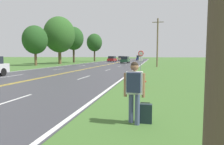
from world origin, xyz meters
TOP-DOWN VIEW (x-y plane):
  - hitchhiker_person at (8.69, 5.92)m, footprint 0.58×0.42m
  - suitcase at (8.99, 6.06)m, footprint 0.38×0.18m
  - fire_hydrant at (8.57, 12.33)m, footprint 0.44×0.28m
  - traffic_sign at (7.87, 21.52)m, footprint 0.60×0.10m
  - utility_pole_midground at (9.73, 33.99)m, footprint 1.80×0.24m
  - tree_left_verge at (-11.44, 50.02)m, footprint 5.24×5.24m
  - tree_mid_treeline at (-9.05, 60.90)m, footprint 4.78×4.78m
  - tree_right_cluster at (-12.40, 34.13)m, footprint 4.57×4.57m
  - tree_far_back at (-11.07, 41.27)m, footprint 6.75×6.75m
  - car_dark_green_suv_mid_near at (2.51, 47.82)m, footprint 1.85×4.01m
  - car_red_van_mid_far at (-2.99, 58.95)m, footprint 2.03×4.80m
  - car_champagne_hatchback_receding at (-1.75, 68.65)m, footprint 1.93×4.06m
  - car_dark_blue_van_distant at (3.86, 75.40)m, footprint 1.92×3.94m
  - car_maroon_hatchback_horizon at (-3.35, 81.48)m, footprint 1.94×4.22m

SIDE VIEW (x-z plane):
  - suitcase at x=8.99m, z-range -0.02..0.57m
  - fire_hydrant at x=8.57m, z-range 0.01..0.77m
  - car_maroon_hatchback_horizon at x=-3.35m, z-range 0.06..1.60m
  - car_red_van_mid_far at x=-2.99m, z-range 0.04..1.69m
  - car_champagne_hatchback_receding at x=-1.75m, z-range 0.05..1.68m
  - car_dark_green_suv_mid_near at x=2.51m, z-range 0.04..1.70m
  - car_dark_blue_van_distant at x=3.86m, z-range 0.03..1.93m
  - hitchhiker_person at x=8.69m, z-range 0.19..1.91m
  - traffic_sign at x=7.87m, z-range 0.60..2.99m
  - utility_pole_midground at x=9.73m, z-range 0.15..7.96m
  - tree_right_cluster at x=-12.40m, z-range 1.05..8.44m
  - tree_mid_treeline at x=-9.05m, z-range 1.54..10.17m
  - tree_left_verge at x=-11.44m, z-range 1.61..10.93m
  - tree_far_back at x=-11.07m, z-range 1.23..11.51m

